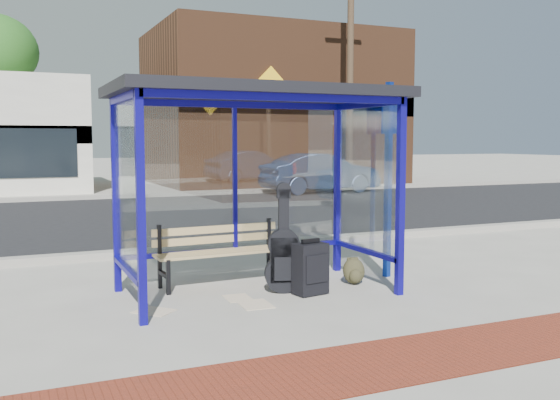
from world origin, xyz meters
name	(u,v)px	position (x,y,z in m)	size (l,w,h in m)	color
ground	(257,293)	(0.00, 0.00, 0.00)	(120.00, 120.00, 0.00)	#B2ADA0
brick_paver_strip	(375,364)	(0.00, -2.60, 0.01)	(60.00, 1.00, 0.01)	maroon
curb_near	(191,249)	(0.00, 2.90, 0.06)	(60.00, 0.25, 0.12)	gray
street_asphalt	(132,217)	(0.00, 8.00, 0.00)	(60.00, 10.00, 0.00)	black
curb_far	(102,197)	(0.00, 13.10, 0.06)	(60.00, 0.25, 0.12)	gray
far_sidewalk	(94,194)	(0.00, 15.00, 0.00)	(60.00, 4.00, 0.01)	#B2ADA0
bus_shelter	(254,118)	(0.00, 0.07, 2.07)	(3.30, 1.80, 2.42)	#140D97
storefront_brown	(271,109)	(8.00, 18.49, 3.20)	(10.00, 7.08, 6.40)	#59331E
tree_right	(325,69)	(12.50, 22.00, 5.45)	(3.60, 3.60, 7.03)	#4C3826
utility_pole_east	(350,78)	(9.00, 13.40, 4.11)	(1.60, 0.24, 8.00)	#4C3826
bench	(220,249)	(-0.26, 0.61, 0.44)	(1.68, 0.48, 0.79)	black
guitar_bag	(284,255)	(0.30, -0.11, 0.45)	(0.47, 0.26, 1.24)	black
suitcase	(311,269)	(0.55, -0.33, 0.31)	(0.42, 0.31, 0.66)	black
backpack	(354,272)	(1.30, -0.06, 0.16)	(0.33, 0.31, 0.33)	#312E1B
sign_post	(389,169)	(1.93, 0.15, 1.44)	(0.15, 0.31, 2.56)	navy
newspaper_a	(154,311)	(-1.30, -0.32, 0.00)	(0.39, 0.31, 0.01)	white
newspaper_b	(255,305)	(-0.22, -0.50, 0.00)	(0.42, 0.33, 0.01)	white
newspaper_c	(238,298)	(-0.29, -0.15, 0.00)	(0.37, 0.29, 0.01)	white
parked_car	(320,173)	(7.30, 12.45, 0.68)	(1.44, 4.14, 1.36)	#1B2C4D
fire_hydrant	(389,178)	(11.00, 13.79, 0.36)	(0.29, 0.20, 0.66)	red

